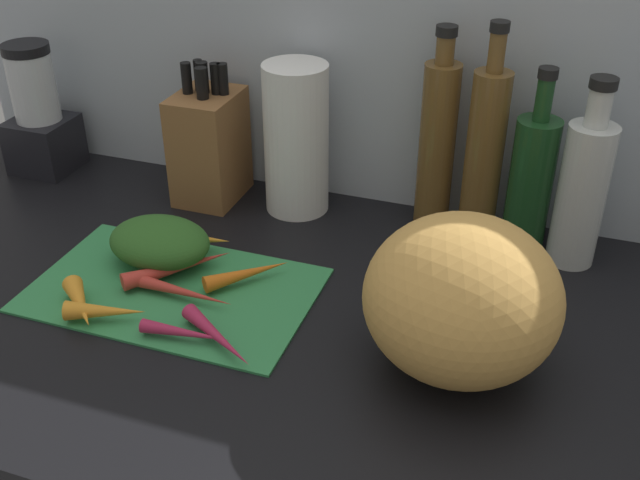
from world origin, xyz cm
name	(u,v)px	position (x,y,z in cm)	size (l,w,h in cm)	color
ground_plane	(319,322)	(0.00, 0.00, -1.50)	(170.00, 80.00, 3.00)	black
wall_back	(395,40)	(0.00, 38.50, 30.00)	(170.00, 3.00, 60.00)	#ADB7C1
cutting_board	(173,289)	(-23.06, -1.97, 0.40)	(43.08, 26.95, 0.80)	#338C4C
carrot_0	(218,337)	(-10.41, -12.11, 2.00)	(2.40, 2.40, 15.21)	#B2264C
carrot_1	(178,267)	(-23.79, 1.29, 2.20)	(2.81, 2.81, 17.72)	red
carrot_2	(189,238)	(-25.92, 9.07, 2.58)	(3.55, 3.55, 13.75)	orange
carrot_3	(106,311)	(-27.97, -12.47, 2.26)	(2.92, 2.92, 11.59)	orange
carrot_4	(186,333)	(-15.10, -12.61, 1.82)	(2.05, 2.05, 13.14)	#B2264C
carrot_5	(183,292)	(-20.03, -4.03, 1.88)	(2.16, 2.16, 16.35)	red
carrot_6	(80,304)	(-32.37, -12.23, 2.33)	(3.06, 3.06, 11.50)	orange
carrot_7	(247,273)	(-12.92, 3.40, 2.11)	(2.61, 2.61, 13.87)	orange
carrot_greens_pile	(160,242)	(-28.34, 3.98, 4.32)	(16.66, 12.81, 7.05)	#2D6023
winter_squash	(462,299)	(20.99, -4.70, 10.87)	(25.43, 24.73, 21.73)	gold
knife_block	(209,144)	(-31.21, 28.30, 10.58)	(10.60, 13.66, 25.65)	brown
blender_appliance	(39,117)	(-68.02, 28.14, 10.95)	(11.55, 11.55, 25.47)	black
paper_towel_roll	(296,140)	(-14.64, 29.50, 13.47)	(11.40, 11.40, 26.93)	white
bottle_0	(437,142)	(9.64, 32.32, 15.32)	(6.17, 6.17, 34.92)	brown
bottle_1	(484,153)	(17.82, 30.35, 15.42)	(6.21, 6.21, 36.83)	brown
bottle_2	(531,182)	(25.78, 29.33, 12.11)	(7.14, 7.14, 30.94)	#19421E
bottle_3	(582,190)	(33.70, 27.69, 12.81)	(7.59, 7.59, 30.90)	silver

